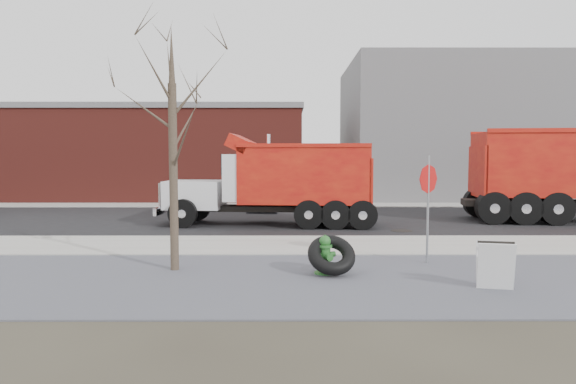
{
  "coord_description": "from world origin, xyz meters",
  "views": [
    {
      "loc": [
        -0.79,
        -13.52,
        2.47
      ],
      "look_at": [
        -0.75,
        1.79,
        1.4
      ],
      "focal_mm": 32.0,
      "sensor_mm": 36.0,
      "label": 1
    }
  ],
  "objects_px": {
    "fire_hydrant": "(325,257)",
    "sandwich_board": "(495,265)",
    "stop_sign": "(428,190)",
    "truck_tire": "(332,255)",
    "dump_truck_red_b": "(279,180)"
  },
  "relations": [
    {
      "from": "sandwich_board",
      "to": "fire_hydrant",
      "type": "bearing_deg",
      "value": 170.24
    },
    {
      "from": "truck_tire",
      "to": "dump_truck_red_b",
      "type": "relative_size",
      "value": 0.15
    },
    {
      "from": "truck_tire",
      "to": "stop_sign",
      "type": "height_order",
      "value": "stop_sign"
    },
    {
      "from": "fire_hydrant",
      "to": "truck_tire",
      "type": "height_order",
      "value": "truck_tire"
    },
    {
      "from": "dump_truck_red_b",
      "to": "fire_hydrant",
      "type": "bearing_deg",
      "value": 102.32
    },
    {
      "from": "fire_hydrant",
      "to": "sandwich_board",
      "type": "relative_size",
      "value": 0.94
    },
    {
      "from": "stop_sign",
      "to": "sandwich_board",
      "type": "bearing_deg",
      "value": -92.88
    },
    {
      "from": "truck_tire",
      "to": "sandwich_board",
      "type": "distance_m",
      "value": 3.13
    },
    {
      "from": "dump_truck_red_b",
      "to": "truck_tire",
      "type": "bearing_deg",
      "value": 103.15
    },
    {
      "from": "fire_hydrant",
      "to": "stop_sign",
      "type": "height_order",
      "value": "stop_sign"
    },
    {
      "from": "truck_tire",
      "to": "dump_truck_red_b",
      "type": "height_order",
      "value": "dump_truck_red_b"
    },
    {
      "from": "stop_sign",
      "to": "dump_truck_red_b",
      "type": "height_order",
      "value": "dump_truck_red_b"
    },
    {
      "from": "stop_sign",
      "to": "sandwich_board",
      "type": "xyz_separation_m",
      "value": [
        0.62,
        -2.32,
        -1.24
      ]
    },
    {
      "from": "stop_sign",
      "to": "sandwich_board",
      "type": "height_order",
      "value": "stop_sign"
    },
    {
      "from": "truck_tire",
      "to": "dump_truck_red_b",
      "type": "xyz_separation_m",
      "value": [
        -1.19,
        7.71,
        1.19
      ]
    }
  ]
}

